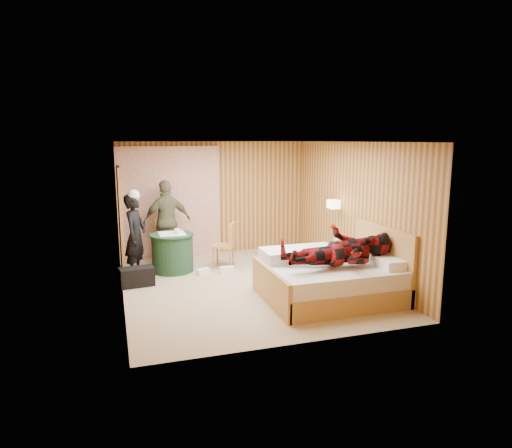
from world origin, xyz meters
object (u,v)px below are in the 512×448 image
object	(u,v)px
chair_near	(227,242)
man_at_table	(167,222)
round_table	(173,252)
woman_standing	(135,236)
man_on_bed	(341,241)
duffel_bag	(137,277)
nightstand	(339,259)
bed	(331,278)
chair_far	(167,237)
wall_lamp	(334,204)

from	to	relation	value
chair_near	man_at_table	size ratio (longest dim) A/B	0.53
round_table	woman_standing	bearing A→B (deg)	-168.40
woman_standing	man_on_bed	world-z (taller)	man_on_bed
round_table	duffel_bag	xyz separation A→B (m)	(-0.73, -0.73, -0.22)
nightstand	man_at_table	bearing A→B (deg)	148.30
bed	chair_near	size ratio (longest dim) A/B	2.31
nightstand	chair_far	world-z (taller)	chair_far
chair_far	woman_standing	xyz separation A→B (m)	(-0.67, -0.81, 0.24)
chair_far	duffel_bag	size ratio (longest dim) A/B	1.59
nightstand	man_at_table	size ratio (longest dim) A/B	0.34
wall_lamp	duffel_bag	size ratio (longest dim) A/B	0.44
duffel_bag	man_on_bed	size ratio (longest dim) A/B	0.33
round_table	man_at_table	distance (m)	0.86
man_at_table	chair_far	bearing A→B (deg)	48.05
man_at_table	man_on_bed	bearing A→B (deg)	112.81
nightstand	duffel_bag	bearing A→B (deg)	173.77
duffel_bag	man_on_bed	world-z (taller)	man_on_bed
bed	woman_standing	xyz separation A→B (m)	(-2.93, 2.19, 0.45)
nightstand	round_table	size ratio (longest dim) A/B	0.69
wall_lamp	duffel_bag	distance (m)	3.94
nightstand	man_at_table	distance (m)	3.58
bed	round_table	xyz separation A→B (m)	(-2.25, 2.33, 0.05)
wall_lamp	duffel_bag	bearing A→B (deg)	179.13
nightstand	chair_near	world-z (taller)	chair_near
nightstand	bed	bearing A→B (deg)	-122.63
woman_standing	man_at_table	size ratio (longest dim) A/B	0.91
woman_standing	man_on_bed	xyz separation A→B (m)	(2.96, -2.42, 0.22)
duffel_bag	man_at_table	distance (m)	1.76
duffel_bag	woman_standing	bearing A→B (deg)	79.63
man_at_table	man_on_bed	size ratio (longest dim) A/B	0.97
round_table	man_on_bed	size ratio (longest dim) A/B	0.48
bed	round_table	size ratio (longest dim) A/B	2.47
wall_lamp	chair_far	bearing A→B (deg)	154.50
chair_far	duffel_bag	distance (m)	1.62
man_at_table	man_on_bed	world-z (taller)	man_on_bed
wall_lamp	duffel_bag	world-z (taller)	wall_lamp
bed	man_at_table	world-z (taller)	man_at_table
chair_far	man_on_bed	size ratio (longest dim) A/B	0.53
bed	nightstand	size ratio (longest dim) A/B	3.60
chair_far	man_at_table	distance (m)	0.33
duffel_bag	woman_standing	distance (m)	0.86
nightstand	man_at_table	xyz separation A→B (m)	(-3.00, 1.86, 0.57)
bed	round_table	distance (m)	3.23
chair_near	man_at_table	bearing A→B (deg)	-98.94
wall_lamp	man_at_table	distance (m)	3.43
wall_lamp	nightstand	size ratio (longest dim) A/B	0.44
round_table	woman_standing	distance (m)	0.81
bed	duffel_bag	world-z (taller)	bed
chair_near	duffel_bag	world-z (taller)	chair_near
man_at_table	woman_standing	bearing A→B (deg)	39.16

